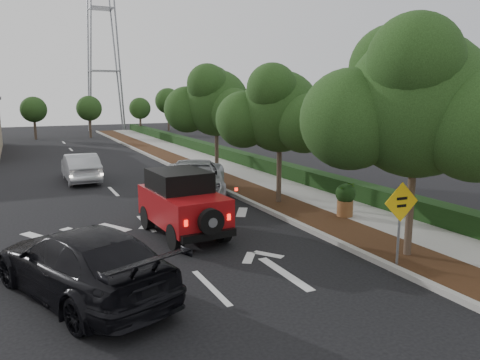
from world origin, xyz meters
TOP-DOWN VIEW (x-y plane):
  - ground at (0.00, 0.00)m, footprint 120.00×120.00m
  - curb at (4.60, 12.00)m, footprint 0.20×70.00m
  - planting_strip at (5.60, 12.00)m, footprint 1.80×70.00m
  - sidewalk at (7.50, 12.00)m, footprint 2.00×70.00m
  - hedge at (8.90, 12.00)m, footprint 0.80×70.00m
  - transmission_tower at (6.00, 48.00)m, footprint 7.00×4.00m
  - street_tree_near at (5.60, -0.50)m, footprint 3.80×3.80m
  - street_tree_mid at (5.60, 6.50)m, footprint 3.20×3.20m
  - street_tree_far at (5.60, 13.00)m, footprint 3.40×3.40m
  - red_jeep at (0.74, 4.38)m, footprint 2.03×4.10m
  - silver_suv_ahead at (2.79, 8.88)m, footprint 4.70×6.42m
  - black_suv_oncoming at (-2.75, 0.80)m, footprint 4.00×5.84m
  - silver_sedan_oncoming at (-1.00, 15.34)m, footprint 1.57×4.40m
  - speed_hump_sign at (4.80, -0.97)m, footprint 1.02×0.12m
  - terracotta_planter at (6.60, 3.50)m, footprint 0.71×0.71m

SIDE VIEW (x-z plane):
  - ground at x=0.00m, z-range 0.00..0.00m
  - transmission_tower at x=6.00m, z-range -14.00..14.00m
  - street_tree_near at x=5.60m, z-range -2.96..2.96m
  - street_tree_mid at x=5.60m, z-range -2.66..2.66m
  - street_tree_far at x=5.60m, z-range -2.81..2.81m
  - planting_strip at x=5.60m, z-range 0.00..0.12m
  - sidewalk at x=7.50m, z-range 0.00..0.12m
  - curb at x=4.60m, z-range 0.00..0.15m
  - hedge at x=8.90m, z-range 0.00..0.80m
  - silver_sedan_oncoming at x=-1.00m, z-range 0.00..1.44m
  - black_suv_oncoming at x=-2.75m, z-range 0.00..1.57m
  - silver_suv_ahead at x=2.79m, z-range 0.00..1.62m
  - terracotta_planter at x=6.60m, z-range 0.22..1.46m
  - red_jeep at x=0.74m, z-range 0.02..2.07m
  - speed_hump_sign at x=4.80m, z-range 0.42..2.59m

